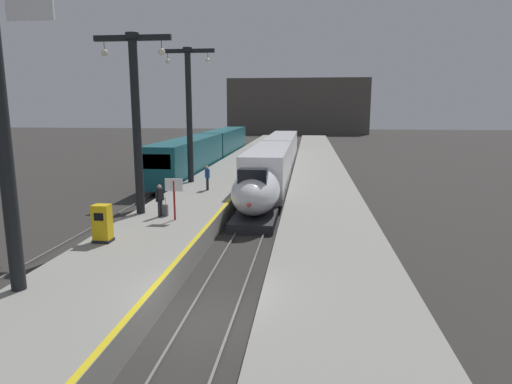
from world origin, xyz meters
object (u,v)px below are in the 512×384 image
Objects in this scene: station_column_far at (189,103)px; station_column_near at (0,90)px; passenger_mid_platform at (207,176)px; departure_info_board at (174,191)px; ticket_machine_yellow at (102,225)px; highspeed_train_main at (275,160)px; station_column_mid at (136,108)px; rolling_suitcase at (164,210)px; passenger_near_edge at (160,198)px; regional_train_adjacent at (210,148)px.

station_column_near is at bearing -89.85° from station_column_far.
departure_info_board is at bearing -88.46° from passenger_mid_platform.
station_column_far is 5.85× the size of passenger_mid_platform.
station_column_near is 1.01× the size of station_column_far.
departure_info_board is (1.91, 3.96, 0.77)m from ticket_machine_yellow.
station_column_mid reaches higher than highspeed_train_main.
rolling_suitcase is at bearing 137.27° from departure_info_board.
station_column_mid reaches higher than ticket_machine_yellow.
station_column_far reaches higher than station_column_mid.
ticket_machine_yellow is (-5.55, -23.35, -0.14)m from highspeed_train_main.
station_column_near is (-5.85, -28.41, 5.19)m from highspeed_train_main.
passenger_near_edge is (-4.60, -18.78, 0.11)m from highspeed_train_main.
ticket_machine_yellow is at bearing -85.46° from regional_train_adjacent.
station_column_near is 4.72× the size of departure_info_board.
ticket_machine_yellow is at bearing -88.71° from station_column_far.
station_column_mid is 8.68m from passenger_mid_platform.
ticket_machine_yellow is (0.35, -15.53, -5.16)m from station_column_far.
departure_info_board is at bearing -42.73° from rolling_suitcase.
highspeed_train_main is 11.01m from station_column_far.
highspeed_train_main is at bearing 76.57° from rolling_suitcase.
station_column_near is at bearing -98.13° from rolling_suitcase.
passenger_mid_platform is 7.61m from rolling_suitcase.
highspeed_train_main is at bearing 78.37° from station_column_near.
regional_train_adjacent is 17.26× the size of departure_info_board.
passenger_mid_platform is at bearing -77.93° from regional_train_adjacent.
station_column_mid reaches higher than regional_train_adjacent.
ticket_machine_yellow is 0.75× the size of departure_info_board.
passenger_mid_platform is 0.80× the size of departure_info_board.
regional_train_adjacent is at bearing 93.47° from station_column_near.
station_column_far reaches higher than departure_info_board.
rolling_suitcase is (1.45, -0.47, -5.27)m from station_column_mid.
station_column_near is 1.08× the size of station_column_mid.
station_column_mid is at bearing -85.33° from regional_train_adjacent.
departure_info_board is at bearing -78.93° from station_column_far.
passenger_near_edge is 0.80× the size of departure_info_board.
station_column_far is at bearing 97.63° from rolling_suitcase.
departure_info_board is at bearing 76.23° from station_column_near.
station_column_far is at bearing 90.00° from station_column_mid.
station_column_near is 5.92× the size of passenger_mid_platform.
station_column_far is at bearing -127.02° from highspeed_train_main.
regional_train_adjacent is 27.75m from passenger_near_edge.
passenger_mid_platform is (4.24, -19.84, -0.09)m from regional_train_adjacent.
passenger_near_edge is 1.00× the size of passenger_mid_platform.
regional_train_adjacent reaches higher than highspeed_train_main.
rolling_suitcase is at bearing 43.17° from passenger_near_edge.
station_column_far is 5.85× the size of passenger_near_edge.
station_column_far is 10.07× the size of rolling_suitcase.
highspeed_train_main is 29.47m from station_column_near.
departure_info_board is (0.96, -0.61, 0.52)m from passenger_near_edge.
station_column_mid is at bearing -90.00° from station_column_far.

